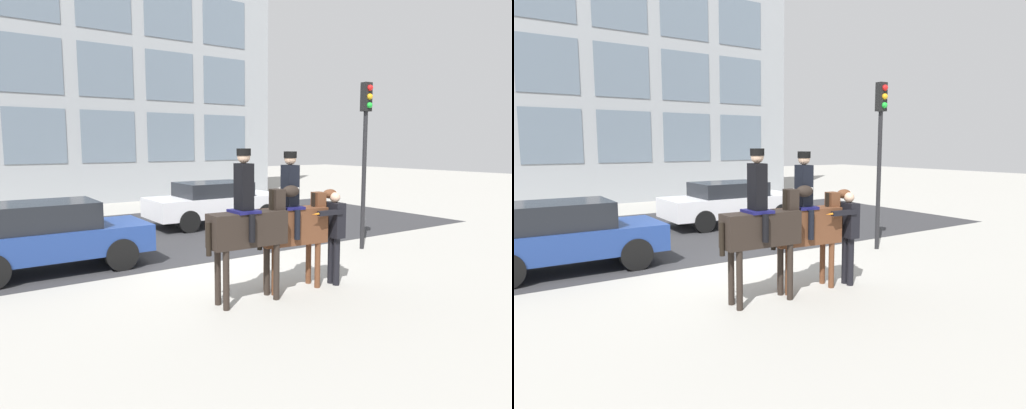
{
  "view_description": "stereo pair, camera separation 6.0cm",
  "coord_description": "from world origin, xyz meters",
  "views": [
    {
      "loc": [
        -4.65,
        -8.72,
        2.72
      ],
      "look_at": [
        0.31,
        -1.31,
        1.56
      ],
      "focal_mm": 32.0,
      "sensor_mm": 36.0,
      "label": 1
    },
    {
      "loc": [
        -4.6,
        -8.75,
        2.72
      ],
      "look_at": [
        0.31,
        -1.31,
        1.56
      ],
      "focal_mm": 32.0,
      "sensor_mm": 36.0,
      "label": 2
    }
  ],
  "objects": [
    {
      "name": "ground_plane",
      "position": [
        0.0,
        0.0,
        0.0
      ],
      "size": [
        80.0,
        80.0,
        0.0
      ],
      "primitive_type": "plane",
      "color": "#9E9B93"
    },
    {
      "name": "traffic_light",
      "position": [
        4.25,
        -0.47,
        2.86
      ],
      "size": [
        0.24,
        0.29,
        4.29
      ],
      "color": "black",
      "rests_on": "ground_plane"
    },
    {
      "name": "mounted_horse_companion",
      "position": [
        0.63,
        -2.11,
        1.3
      ],
      "size": [
        1.74,
        0.65,
        2.61
      ],
      "rotation": [
        0.0,
        0.0,
        -0.11
      ],
      "color": "#59331E",
      "rests_on": "ground_plane"
    },
    {
      "name": "street_car_far_lane",
      "position": [
        2.85,
        5.0,
        0.78
      ],
      "size": [
        4.7,
        2.0,
        1.47
      ],
      "color": "silver",
      "rests_on": "ground_plane"
    },
    {
      "name": "pedestrian_bystander",
      "position": [
        1.45,
        -2.33,
        1.08
      ],
      "size": [
        0.83,
        0.43,
        1.82
      ],
      "rotation": [
        0.0,
        0.0,
        3.11
      ],
      "color": "black",
      "rests_on": "ground_plane"
    },
    {
      "name": "mounted_horse_lead",
      "position": [
        -0.46,
        -2.26,
        1.38
      ],
      "size": [
        1.86,
        0.65,
        2.67
      ],
      "rotation": [
        0.0,
        0.0,
        -0.04
      ],
      "color": "black",
      "rests_on": "ground_plane"
    },
    {
      "name": "road_surface",
      "position": [
        0.0,
        4.75,
        0.0
      ],
      "size": [
        21.2,
        8.5,
        0.01
      ],
      "color": "#2D2D30",
      "rests_on": "ground_plane"
    },
    {
      "name": "street_car_near_lane",
      "position": [
        -2.96,
        1.77,
        0.79
      ],
      "size": [
        4.02,
        1.78,
        1.52
      ],
      "color": "navy",
      "rests_on": "ground_plane"
    }
  ]
}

